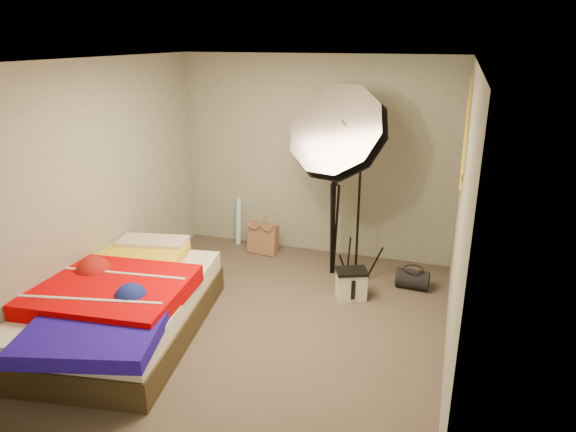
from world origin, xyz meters
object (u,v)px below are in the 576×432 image
at_px(tote_bag, 263,239).
at_px(bed, 118,304).
at_px(camera_case, 351,285).
at_px(photo_umbrella, 340,135).
at_px(camera_tripod, 334,218).
at_px(wrapping_roll, 239,221).
at_px(duffel_bag, 412,279).

height_order(tote_bag, bed, bed).
xyz_separation_m(camera_case, photo_umbrella, (-0.28, 0.46, 1.53)).
height_order(bed, camera_tripod, camera_tripod).
distance_m(wrapping_roll, camera_tripod, 1.57).
xyz_separation_m(tote_bag, camera_tripod, (1.00, -0.31, 0.49)).
distance_m(tote_bag, camera_case, 1.59).
distance_m(duffel_bag, photo_umbrella, 1.81).
distance_m(tote_bag, camera_tripod, 1.16).
xyz_separation_m(tote_bag, camera_case, (1.34, -0.86, -0.05)).
xyz_separation_m(wrapping_roll, photo_umbrella, (1.50, -0.61, 1.37)).
distance_m(camera_case, camera_tripod, 0.84).
bearing_deg(photo_umbrella, camera_tripod, 124.80).
xyz_separation_m(bed, camera_tripod, (1.61, 1.92, 0.39)).
height_order(duffel_bag, bed, bed).
height_order(wrapping_roll, camera_tripod, camera_tripod).
xyz_separation_m(bed, photo_umbrella, (1.68, 1.83, 1.38)).
xyz_separation_m(camera_case, bed, (-1.95, -1.37, 0.15)).
relative_size(tote_bag, wrapping_roll, 0.63).
relative_size(duffel_bag, camera_tripod, 0.30).
distance_m(tote_bag, photo_umbrella, 1.87).
bearing_deg(duffel_bag, camera_case, -141.07).
distance_m(bed, camera_tripod, 2.54).
bearing_deg(camera_case, camera_tripod, 99.25).
bearing_deg(camera_case, tote_bag, 124.90).
bearing_deg(camera_tripod, tote_bag, 162.86).
distance_m(tote_bag, wrapping_roll, 0.50).
height_order(tote_bag, duffel_bag, tote_bag).
distance_m(camera_case, photo_umbrella, 1.62).
relative_size(tote_bag, duffel_bag, 1.11).
xyz_separation_m(duffel_bag, camera_tripod, (-0.95, 0.10, 0.58)).
bearing_deg(camera_tripod, wrapping_roll, 160.01).
bearing_deg(tote_bag, wrapping_roll, 161.08).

